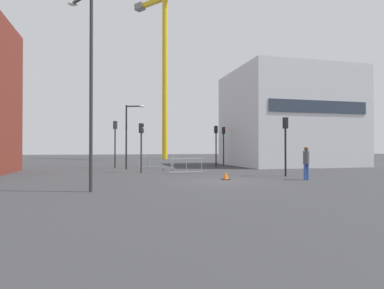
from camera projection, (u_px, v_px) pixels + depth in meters
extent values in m
plane|color=#333335|center=(221.00, 182.00, 17.35)|extent=(160.00, 160.00, 0.00)
cube|color=silver|center=(288.00, 119.00, 33.98)|extent=(11.64, 10.39, 9.63)
cube|color=#2D3847|center=(319.00, 107.00, 28.91)|extent=(9.78, 0.08, 1.10)
cylinder|color=gold|center=(165.00, 79.00, 54.27)|extent=(0.90, 0.90, 26.44)
cube|color=slate|center=(140.00, 7.00, 57.97)|extent=(2.06, 2.16, 1.10)
cylinder|color=#2D2D30|center=(91.00, 90.00, 13.30)|extent=(0.14, 0.14, 8.27)
ellipsoid|color=silver|center=(73.00, 4.00, 14.46)|extent=(0.44, 0.24, 0.16)
cylinder|color=#232326|center=(126.00, 137.00, 27.49)|extent=(0.14, 0.14, 5.40)
cube|color=#232326|center=(134.00, 106.00, 27.47)|extent=(1.31, 0.53, 0.10)
ellipsoid|color=silver|center=(142.00, 106.00, 27.42)|extent=(0.44, 0.24, 0.16)
cylinder|color=#2D2D30|center=(141.00, 153.00, 23.68)|extent=(0.12, 0.12, 2.87)
cube|color=#2D2D30|center=(141.00, 128.00, 23.70)|extent=(0.37, 0.36, 0.70)
sphere|color=#390605|center=(143.00, 125.00, 23.63)|extent=(0.11, 0.11, 0.11)
sphere|color=#F2A514|center=(143.00, 128.00, 23.63)|extent=(0.11, 0.11, 0.11)
sphere|color=#07330F|center=(143.00, 131.00, 23.63)|extent=(0.11, 0.11, 0.11)
cylinder|color=#232326|center=(115.00, 148.00, 29.14)|extent=(0.12, 0.12, 3.49)
cube|color=#232326|center=(115.00, 125.00, 29.16)|extent=(0.35, 0.32, 0.70)
sphere|color=#390605|center=(117.00, 123.00, 29.27)|extent=(0.11, 0.11, 0.11)
sphere|color=#3C2905|center=(117.00, 125.00, 29.26)|extent=(0.11, 0.11, 0.11)
sphere|color=green|center=(117.00, 128.00, 29.26)|extent=(0.11, 0.11, 0.11)
cylinder|color=black|center=(216.00, 150.00, 31.29)|extent=(0.12, 0.12, 3.22)
cube|color=black|center=(216.00, 129.00, 31.31)|extent=(0.37, 0.36, 0.70)
sphere|color=red|center=(214.00, 127.00, 31.37)|extent=(0.11, 0.11, 0.11)
sphere|color=#3C2905|center=(214.00, 130.00, 31.37)|extent=(0.11, 0.11, 0.11)
sphere|color=#07330F|center=(214.00, 132.00, 31.37)|extent=(0.11, 0.11, 0.11)
cylinder|color=black|center=(224.00, 150.00, 33.41)|extent=(0.12, 0.12, 3.24)
cube|color=black|center=(224.00, 130.00, 33.43)|extent=(0.29, 0.32, 0.70)
sphere|color=red|center=(224.00, 128.00, 33.28)|extent=(0.11, 0.11, 0.11)
sphere|color=#3C2905|center=(224.00, 130.00, 33.28)|extent=(0.11, 0.11, 0.11)
sphere|color=#07330F|center=(224.00, 133.00, 33.27)|extent=(0.11, 0.11, 0.11)
cylinder|color=black|center=(285.00, 152.00, 20.65)|extent=(0.12, 0.12, 3.02)
cube|color=black|center=(285.00, 123.00, 20.68)|extent=(0.24, 0.28, 0.70)
sphere|color=#390605|center=(284.00, 120.00, 20.85)|extent=(0.11, 0.11, 0.11)
sphere|color=#F2A514|center=(284.00, 123.00, 20.84)|extent=(0.11, 0.11, 0.11)
sphere|color=#07330F|center=(284.00, 127.00, 20.84)|extent=(0.11, 0.11, 0.11)
cylinder|color=#33519E|center=(308.00, 172.00, 18.27)|extent=(0.14, 0.14, 0.88)
cylinder|color=#33519E|center=(305.00, 172.00, 18.17)|extent=(0.14, 0.14, 0.88)
cylinder|color=#4C4C51|center=(306.00, 158.00, 18.23)|extent=(0.34, 0.34, 0.73)
sphere|color=brown|center=(306.00, 149.00, 18.24)|extent=(0.24, 0.24, 0.24)
cube|color=#9EA0A5|center=(186.00, 158.00, 23.13)|extent=(2.53, 0.31, 0.06)
cube|color=#9EA0A5|center=(186.00, 172.00, 23.12)|extent=(2.53, 0.31, 0.06)
cylinder|color=#9EA0A5|center=(171.00, 166.00, 22.74)|extent=(0.04, 0.04, 1.05)
cylinder|color=#9EA0A5|center=(186.00, 166.00, 23.12)|extent=(0.04, 0.04, 1.05)
cylinder|color=#9EA0A5|center=(201.00, 166.00, 23.51)|extent=(0.04, 0.04, 1.05)
cube|color=#9EA0A5|center=(150.00, 156.00, 29.29)|extent=(2.18, 0.26, 0.06)
cube|color=#9EA0A5|center=(150.00, 167.00, 29.28)|extent=(2.18, 0.26, 0.06)
cylinder|color=#9EA0A5|center=(139.00, 162.00, 29.13)|extent=(0.04, 0.04, 1.05)
cylinder|color=#9EA0A5|center=(150.00, 162.00, 29.28)|extent=(0.04, 0.04, 1.05)
cylinder|color=#9EA0A5|center=(161.00, 162.00, 29.43)|extent=(0.04, 0.04, 1.05)
cube|color=gray|center=(172.00, 157.00, 27.12)|extent=(0.38, 2.32, 0.06)
cube|color=gray|center=(172.00, 168.00, 27.10)|extent=(0.38, 2.32, 0.06)
cylinder|color=gray|center=(173.00, 164.00, 26.07)|extent=(0.04, 0.04, 1.05)
cylinder|color=gray|center=(172.00, 163.00, 27.11)|extent=(0.04, 0.04, 1.05)
cylinder|color=gray|center=(172.00, 163.00, 28.15)|extent=(0.04, 0.04, 1.05)
cube|color=black|center=(226.00, 179.00, 18.42)|extent=(0.45, 0.45, 0.03)
cone|color=#E55B0F|center=(226.00, 176.00, 18.43)|extent=(0.35, 0.35, 0.46)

